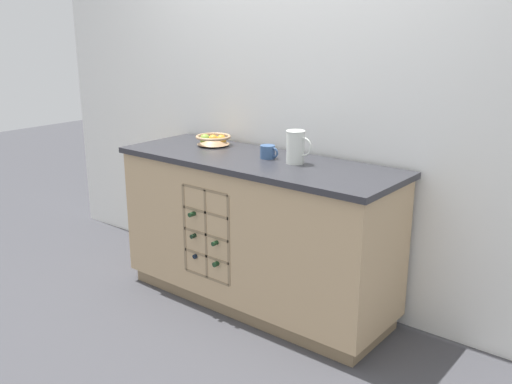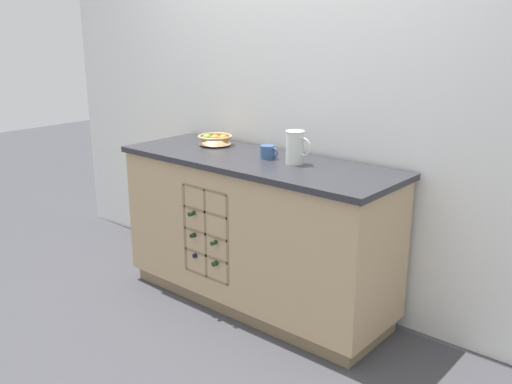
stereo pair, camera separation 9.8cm
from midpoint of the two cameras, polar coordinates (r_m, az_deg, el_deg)
ground_plane at (r=3.71m, az=-0.77°, el=-10.92°), size 14.00×14.00×0.00m
back_wall at (r=3.60m, az=2.82°, el=9.59°), size 4.40×0.06×2.55m
kitchen_island at (r=3.51m, az=-0.85°, el=-4.01°), size 1.79×0.64×0.94m
fruit_bowl at (r=3.76m, az=-5.05°, el=5.29°), size 0.23×0.23×0.08m
white_pitcher at (r=3.24m, az=3.15°, el=4.58°), size 0.16×0.11×0.19m
ceramic_mug at (r=3.38m, az=0.38°, el=4.03°), size 0.12×0.09×0.08m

